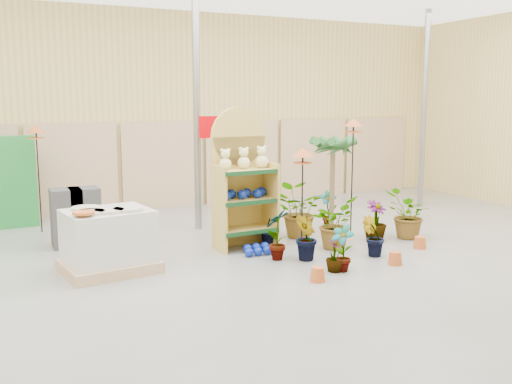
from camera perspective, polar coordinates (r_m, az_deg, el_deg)
room at (r=8.54m, az=-0.15°, el=7.35°), size 15.20×12.10×4.70m
display_shelf at (r=9.66m, az=-1.50°, el=0.84°), size 1.03×0.68×2.38m
teddy_bears at (r=9.52m, az=-1.10°, el=3.24°), size 0.87×0.22×0.36m
gazing_balls_shelf at (r=9.57m, az=-1.17°, el=-0.17°), size 0.87×0.30×0.17m
gazing_balls_floor at (r=9.35m, az=0.37°, el=-5.76°), size 0.63×0.39×0.15m
pallet_stack at (r=8.60m, az=-14.55°, el=-4.76°), size 1.43×1.25×0.96m
charcoal_planters at (r=10.27m, az=-17.58°, el=-2.41°), size 0.80×0.50×1.00m
offer_sign at (r=10.52m, az=-4.41°, el=4.16°), size 0.50×0.08×2.20m
bird_table_front at (r=9.02m, az=4.70°, el=3.62°), size 0.34×0.34×1.75m
bird_table_right at (r=10.41m, az=9.72°, el=6.44°), size 0.34×0.34×2.16m
bird_table_back at (r=11.38m, az=-21.14°, el=5.54°), size 0.34×0.34×2.03m
palm at (r=11.05m, az=7.71°, el=4.65°), size 0.70×0.70×1.90m
potted_plant_0 at (r=8.96m, az=2.19°, el=-4.18°), size 0.53×0.46×0.83m
potted_plant_1 at (r=8.91m, az=5.12°, el=-4.55°), size 0.43×0.49×0.75m
potted_plant_2 at (r=9.74m, az=7.83°, el=-3.07°), size 1.03×1.02×0.87m
potted_plant_3 at (r=10.40m, az=11.84°, el=-2.83°), size 0.49×0.49×0.72m
potted_plant_4 at (r=11.31m, az=7.19°, el=-1.69°), size 0.43×0.33×0.73m
potted_plant_5 at (r=9.82m, az=1.32°, el=-3.56°), size 0.45×0.45×0.64m
potted_plant_6 at (r=10.40m, az=4.06°, el=-1.93°), size 1.16×1.15×0.97m
potted_plant_7 at (r=8.44m, az=7.89°, el=-6.36°), size 0.33×0.33×0.47m
potted_plant_8 at (r=8.45m, az=8.66°, el=-5.57°), size 0.37×0.44×0.70m
potted_plant_9 at (r=9.34m, az=11.61°, el=-4.37°), size 0.45×0.42×0.66m
potted_plant_10 at (r=10.65m, az=14.96°, el=-2.21°), size 0.96×0.89×0.88m
potted_plant_11 at (r=10.25m, az=-1.16°, el=-2.90°), size 0.48×0.48×0.68m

